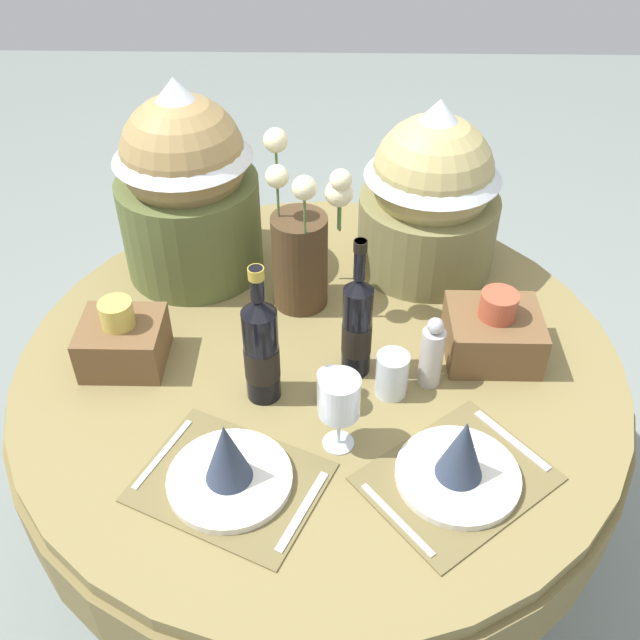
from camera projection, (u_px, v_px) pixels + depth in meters
The scene contains 15 objects.
ground at pixel (320, 544), 2.16m from camera, with size 8.00×8.00×0.00m, color gray.
dining_table at pixel (320, 399), 1.76m from camera, with size 1.40×1.40×0.75m.
place_setting_left at pixel (228, 467), 1.37m from camera, with size 0.42×0.38×0.16m.
place_setting_right at pixel (460, 464), 1.38m from camera, with size 0.43×0.41×0.16m.
flower_vase at pixel (301, 248), 1.73m from camera, with size 0.20×0.21×0.42m.
wine_bottle_left at pixel (357, 326), 1.56m from camera, with size 0.07×0.07×0.34m.
wine_bottle_centre at pixel (261, 349), 1.50m from camera, with size 0.07×0.07×0.33m.
wine_glass_right at pixel (339, 398), 1.39m from camera, with size 0.08×0.08×0.18m.
tumbler_near_left at pixel (331, 391), 1.52m from camera, with size 0.06×0.06×0.09m, color silver.
tumbler_near_right at pixel (392, 374), 1.55m from camera, with size 0.07×0.07×0.10m, color silver.
pepper_mill at pixel (432, 354), 1.56m from camera, with size 0.05×0.05×0.18m.
gift_tub_back_left at pixel (185, 175), 1.77m from camera, with size 0.35×0.35×0.51m.
gift_tub_back_right at pixel (432, 185), 1.80m from camera, with size 0.35×0.35×0.46m.
woven_basket_side_left at pixel (123, 340), 1.62m from camera, with size 0.18×0.16×0.17m.
woven_basket_side_right at pixel (493, 332), 1.64m from camera, with size 0.21×0.18×0.17m.
Camera 1 is at (0.03, -1.23, 1.89)m, focal length 41.12 mm.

